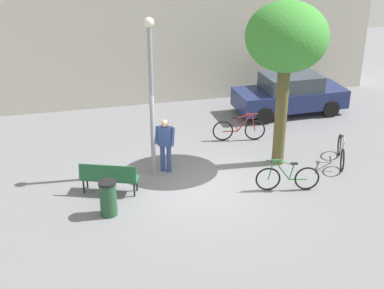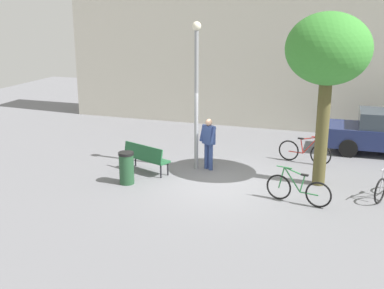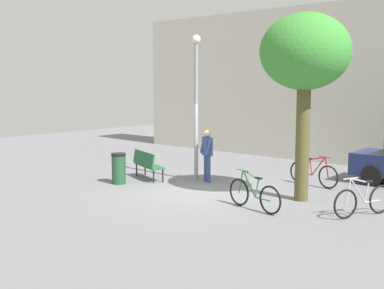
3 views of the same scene
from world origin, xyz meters
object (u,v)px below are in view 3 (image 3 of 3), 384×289
object	(u,v)px
bicycle_silver	(363,200)
bicycle_green	(254,195)
park_bench	(147,163)
person_by_lamppost	(207,152)
bicycle_red	(314,174)
trash_bin	(119,168)
lamppost	(196,96)
plaza_tree	(305,55)

from	to	relation	value
bicycle_silver	bicycle_green	size ratio (longest dim) A/B	0.94
park_bench	bicycle_green	distance (m)	4.98
bicycle_green	bicycle_silver	bearing A→B (deg)	27.18
person_by_lamppost	bicycle_red	distance (m)	3.38
bicycle_silver	bicycle_red	xyz separation A→B (m)	(-2.50, 2.44, 0.00)
person_by_lamppost	trash_bin	bearing A→B (deg)	-133.19
bicycle_green	park_bench	bearing A→B (deg)	168.32
trash_bin	bicycle_silver	bearing A→B (deg)	9.89
bicycle_green	person_by_lamppost	bearing A→B (deg)	147.59
lamppost	bicycle_silver	size ratio (longest dim) A/B	2.79
lamppost	bicycle_green	xyz separation A→B (m)	(3.47, -1.87, -2.37)
person_by_lamppost	bicycle_green	world-z (taller)	person_by_lamppost
lamppost	bicycle_silver	distance (m)	6.28
person_by_lamppost	bicycle_red	size ratio (longest dim) A/B	0.93
park_bench	bicycle_green	world-z (taller)	bicycle_green
plaza_tree	trash_bin	distance (m)	6.64
plaza_tree	bicycle_red	size ratio (longest dim) A/B	2.79
bicycle_silver	park_bench	bearing A→B (deg)	-178.60
person_by_lamppost	trash_bin	xyz separation A→B (m)	(-1.92, -2.05, -0.47)
lamppost	plaza_tree	size ratio (longest dim) A/B	0.94
person_by_lamppost	bicycle_green	distance (m)	3.70
trash_bin	bicycle_green	bearing A→B (deg)	1.06
plaza_tree	trash_bin	world-z (taller)	plaza_tree
plaza_tree	bicycle_red	distance (m)	4.06
bicycle_red	trash_bin	xyz separation A→B (m)	(-4.81, -3.71, 0.11)
person_by_lamppost	bicycle_red	xyz separation A→B (m)	(2.89, 1.66, -0.58)
trash_bin	lamppost	bearing A→B (deg)	51.86
bicycle_silver	bicycle_red	world-z (taller)	same
lamppost	trash_bin	size ratio (longest dim) A/B	4.80
bicycle_green	trash_bin	world-z (taller)	trash_bin
plaza_tree	bicycle_green	world-z (taller)	plaza_tree
person_by_lamppost	bicycle_silver	distance (m)	5.48
person_by_lamppost	trash_bin	size ratio (longest dim) A/B	1.72
lamppost	trash_bin	world-z (taller)	lamppost
park_bench	plaza_tree	world-z (taller)	plaza_tree
bicycle_silver	bicycle_red	distance (m)	3.49
bicycle_green	bicycle_red	size ratio (longest dim) A/B	1.00
bicycle_silver	plaza_tree	bearing A→B (deg)	165.37
trash_bin	bicycle_red	bearing A→B (deg)	37.65
bicycle_silver	bicycle_green	xyz separation A→B (m)	(-2.30, -1.18, 0.00)
park_bench	bicycle_silver	distance (m)	7.19
lamppost	bicycle_silver	xyz separation A→B (m)	(5.78, -0.68, -2.37)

